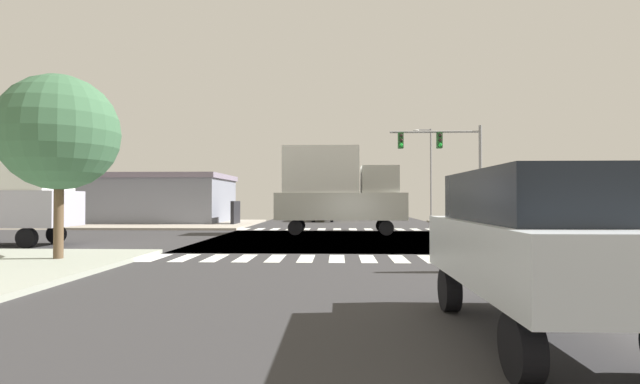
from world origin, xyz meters
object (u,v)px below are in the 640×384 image
Objects in this scene: traffic_signal_mast at (445,153)px; pickup_queued_1 at (299,205)px; street_lamp at (428,166)px; bank_building at (143,199)px; suv_trailing_2 at (533,238)px; box_truck_middle_1 at (336,188)px; suv_nearside_1 at (323,205)px; sedan_farside_1 at (306,205)px; sidewalk_tree at (59,133)px.

pickup_queued_1 is (-11.16, 21.19, -3.59)m from traffic_signal_mast.
street_lamp reaches higher than bank_building.
traffic_signal_mast is at bearing 79.80° from suv_trailing_2.
traffic_signal_mast is at bearing 118.75° from box_truck_middle_1.
suv_trailing_2 is (4.00, -34.01, 0.00)m from suv_nearside_1.
sedan_farside_1 is at bearing 108.96° from traffic_signal_mast.
sidewalk_tree is at bearing 85.05° from sedan_farside_1.
pickup_queued_1 is (-0.00, -11.27, 0.17)m from sedan_farside_1.
traffic_signal_mast is at bearing -97.02° from street_lamp.
pickup_queued_1 reaches higher than suv_nearside_1.
bank_building is at bearing -162.64° from street_lamp.
suv_trailing_2 is at bearing -98.97° from street_lamp.
pickup_queued_1 is (-3.00, 10.27, -0.10)m from suv_nearside_1.
traffic_signal_mast is at bearing -17.36° from bank_building.
traffic_signal_mast reaches higher than bank_building.
traffic_signal_mast is 34.53m from sedan_farside_1.
sedan_farside_1 is at bearing -173.38° from box_truck_middle_1.
bank_building is 14.94m from suv_nearside_1.
traffic_signal_mast is 8.25m from box_truck_middle_1.
traffic_signal_mast reaches higher than sedan_farside_1.
suv_nearside_1 is 34.24m from suv_trailing_2.
box_truck_middle_1 reaches higher than pickup_queued_1.
bank_building is at bearing -124.80° from box_truck_middle_1.
street_lamp reaches higher than sedan_farside_1.
traffic_signal_mast is at bearing 108.96° from sedan_farside_1.
sedan_farside_1 is 55.99m from suv_trailing_2.
sedan_farside_1 is at bearing -82.07° from suv_nearside_1.
sedan_farside_1 is (-11.16, 32.47, -3.76)m from traffic_signal_mast.
traffic_signal_mast is at bearing 46.07° from sidewalk_tree.
suv_nearside_1 is 1.00× the size of suv_trailing_2.
box_truck_middle_1 is (-6.94, -3.81, -2.31)m from traffic_signal_mast.
traffic_signal_mast is 0.77× the size of street_lamp.
bank_building is at bearing 162.64° from traffic_signal_mast.
suv_trailing_2 is 0.64× the size of box_truck_middle_1.
sidewalk_tree is 14.82m from box_truck_middle_1.
street_lamp is 22.37m from sedan_farside_1.
bank_building is 24.19m from sidewalk_tree.
suv_nearside_1 is 14.83m from box_truck_middle_1.
traffic_signal_mast is 0.92× the size of box_truck_middle_1.
suv_trailing_2 is at bearing 8.23° from box_truck_middle_1.
suv_trailing_2 is 19.51m from box_truck_middle_1.
bank_building is at bearing 51.05° from pickup_queued_1.
street_lamp is (1.81, 14.68, 0.26)m from traffic_signal_mast.
bank_building is 35.33m from suv_trailing_2.
suv_trailing_2 is at bearing -32.57° from sidewalk_tree.
traffic_signal_mast is 24.22m from pickup_queued_1.
traffic_signal_mast reaches higher than suv_nearside_1.
traffic_signal_mast is 22.14m from sidewalk_tree.
suv_trailing_2 is (-4.16, -23.08, -3.48)m from traffic_signal_mast.
box_truck_middle_1 is (1.21, -14.73, 1.17)m from suv_nearside_1.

